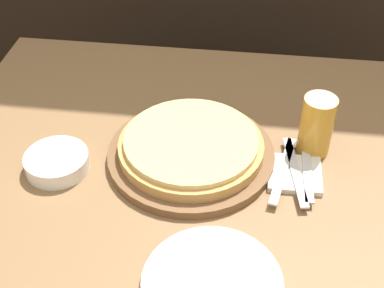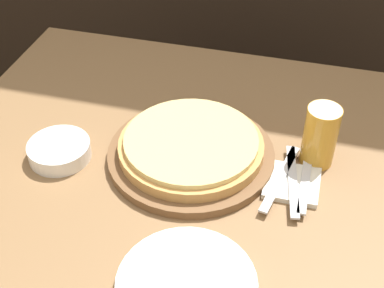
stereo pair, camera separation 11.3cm
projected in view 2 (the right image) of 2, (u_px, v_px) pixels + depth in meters
name	position (u px, v px, depth m)	size (l,w,h in m)	color
dining_table	(190.00, 263.00, 1.37)	(1.13, 0.95, 0.70)	olive
pizza_on_board	(192.00, 149.00, 1.14)	(0.36, 0.36, 0.06)	brown
beer_glass	(321.00, 134.00, 1.10)	(0.07, 0.07, 0.14)	gold
dinner_plate	(187.00, 285.00, 0.90)	(0.24, 0.24, 0.02)	white
side_bowl	(59.00, 151.00, 1.15)	(0.13, 0.13, 0.04)	white
napkin_stack	(292.00, 183.00, 1.09)	(0.11, 0.11, 0.01)	silver
fork	(280.00, 178.00, 1.09)	(0.06, 0.21, 0.00)	silver
dinner_knife	(293.00, 180.00, 1.08)	(0.05, 0.21, 0.00)	silver
spoon	(305.00, 182.00, 1.08)	(0.02, 0.18, 0.00)	silver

